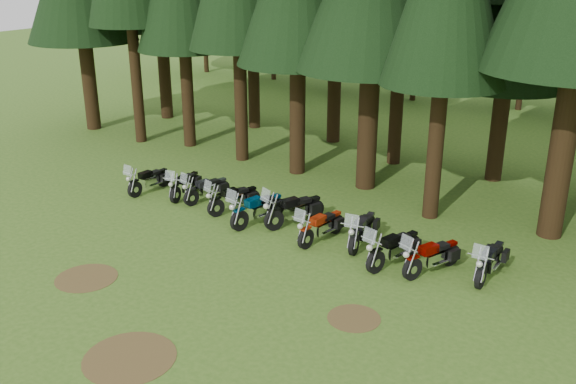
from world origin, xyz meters
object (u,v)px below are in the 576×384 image
motorcycle_10 (490,262)px  motorcycle_1 (185,185)px  motorcycle_6 (321,227)px  motorcycle_4 (258,210)px  motorcycle_5 (294,211)px  motorcycle_0 (149,181)px  motorcycle_8 (394,249)px  motorcycle_2 (207,190)px  motorcycle_9 (432,257)px  motorcycle_7 (362,231)px  motorcycle_3 (234,199)px

motorcycle_10 → motorcycle_1: bearing=-180.0°
motorcycle_6 → motorcycle_10: 5.39m
motorcycle_4 → motorcycle_5: size_ratio=1.02×
motorcycle_0 → motorcycle_5: bearing=6.5°
motorcycle_1 → motorcycle_4: (3.92, -0.53, 0.06)m
motorcycle_5 → motorcycle_10: size_ratio=1.05×
motorcycle_5 → motorcycle_8: bearing=10.1°
motorcycle_0 → motorcycle_5: size_ratio=0.90×
motorcycle_4 → motorcycle_1: bearing=-176.8°
motorcycle_1 → motorcycle_5: (5.02, 0.12, 0.07)m
motorcycle_2 → motorcycle_9: size_ratio=0.94×
motorcycle_6 → motorcycle_7: motorcycle_7 is taller
motorcycle_1 → motorcycle_3: 2.54m
motorcycle_7 → motorcycle_10: 4.10m
motorcycle_5 → motorcycle_6: bearing=-1.7°
motorcycle_2 → motorcycle_9: bearing=7.9°
motorcycle_2 → motorcycle_3: bearing=2.5°
motorcycle_8 → motorcycle_10: size_ratio=1.04×
motorcycle_1 → motorcycle_9: size_ratio=0.96×
motorcycle_0 → motorcycle_9: size_ratio=0.96×
motorcycle_4 → motorcycle_10: (7.91, 0.68, -0.03)m
motorcycle_10 → motorcycle_5: bearing=179.5°
motorcycle_5 → motorcycle_8: 4.24m
motorcycle_6 → motorcycle_9: bearing=6.3°
motorcycle_4 → motorcycle_10: bearing=15.9°
motorcycle_4 → motorcycle_6: motorcycle_4 is taller
motorcycle_8 → motorcycle_2: bearing=-171.6°
motorcycle_1 → motorcycle_10: motorcycle_10 is taller
motorcycle_0 → motorcycle_1: motorcycle_0 is taller
motorcycle_2 → motorcycle_8: motorcycle_8 is taller
motorcycle_0 → motorcycle_3: 4.05m
motorcycle_7 → motorcycle_8: motorcycle_8 is taller
motorcycle_4 → motorcycle_9: bearing=10.9°
motorcycle_4 → motorcycle_8: motorcycle_4 is taller
motorcycle_9 → motorcycle_5: bearing=-166.0°
motorcycle_1 → motorcycle_4: motorcycle_4 is taller
motorcycle_6 → motorcycle_10: motorcycle_10 is taller
motorcycle_2 → motorcycle_3: motorcycle_3 is taller
motorcycle_3 → motorcycle_10: (9.29, 0.29, 0.01)m
motorcycle_3 → motorcycle_5: (2.48, 0.26, 0.05)m
motorcycle_0 → motorcycle_7: bearing=4.3°
motorcycle_8 → motorcycle_10: motorcycle_8 is taller
motorcycle_1 → motorcycle_7: 7.73m
motorcycle_0 → motorcycle_10: 13.34m
motorcycle_0 → motorcycle_4: motorcycle_4 is taller
motorcycle_9 → motorcycle_10: motorcycle_9 is taller
motorcycle_1 → motorcycle_2: motorcycle_1 is taller
motorcycle_1 → motorcycle_8: size_ratio=0.90×
motorcycle_6 → motorcycle_8: (2.70, -0.20, 0.03)m
motorcycle_10 → motorcycle_8: bearing=-163.0°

